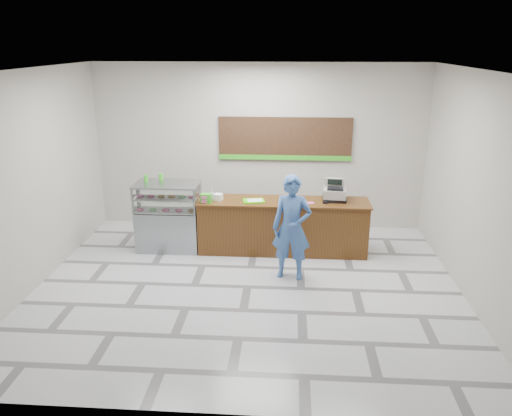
# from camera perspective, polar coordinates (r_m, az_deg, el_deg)

# --- Properties ---
(floor) EXTENTS (7.00, 7.00, 0.00)m
(floor) POSITION_cam_1_polar(r_m,az_deg,el_deg) (8.43, -0.98, -9.00)
(floor) COLOR silver
(floor) RESTS_ON ground
(back_wall) EXTENTS (7.00, 0.00, 7.00)m
(back_wall) POSITION_cam_1_polar(r_m,az_deg,el_deg) (10.68, 0.35, 6.95)
(back_wall) COLOR #B9B3AA
(back_wall) RESTS_ON floor
(ceiling) EXTENTS (7.00, 7.00, 0.00)m
(ceiling) POSITION_cam_1_polar(r_m,az_deg,el_deg) (7.48, -1.13, 15.49)
(ceiling) COLOR silver
(ceiling) RESTS_ON back_wall
(sales_counter) EXTENTS (3.26, 0.76, 1.03)m
(sales_counter) POSITION_cam_1_polar(r_m,az_deg,el_deg) (9.61, 3.06, -2.08)
(sales_counter) COLOR #593214
(sales_counter) RESTS_ON floor
(display_case) EXTENTS (1.22, 0.72, 1.33)m
(display_case) POSITION_cam_1_polar(r_m,az_deg,el_deg) (9.83, -9.97, -0.87)
(display_case) COLOR gray
(display_case) RESTS_ON floor
(menu_board) EXTENTS (2.80, 0.06, 0.90)m
(menu_board) POSITION_cam_1_polar(r_m,az_deg,el_deg) (10.59, 3.34, 7.83)
(menu_board) COLOR black
(menu_board) RESTS_ON back_wall
(cash_register) EXTENTS (0.46, 0.48, 0.40)m
(cash_register) POSITION_cam_1_polar(r_m,az_deg,el_deg) (9.55, 8.97, 1.78)
(cash_register) COLOR black
(cash_register) RESTS_ON sales_counter
(card_terminal) EXTENTS (0.12, 0.19, 0.04)m
(card_terminal) POSITION_cam_1_polar(r_m,az_deg,el_deg) (9.40, 7.98, 0.75)
(card_terminal) COLOR black
(card_terminal) RESTS_ON sales_counter
(serving_tray) EXTENTS (0.45, 0.36, 0.02)m
(serving_tray) POSITION_cam_1_polar(r_m,az_deg,el_deg) (9.39, -0.25, 0.84)
(serving_tray) COLOR #3AD800
(serving_tray) RESTS_ON sales_counter
(napkin_box) EXTENTS (0.18, 0.18, 0.12)m
(napkin_box) POSITION_cam_1_polar(r_m,az_deg,el_deg) (9.47, -4.35, 1.26)
(napkin_box) COLOR white
(napkin_box) RESTS_ON sales_counter
(straw_cup) EXTENTS (0.08, 0.08, 0.12)m
(straw_cup) POSITION_cam_1_polar(r_m,az_deg,el_deg) (9.54, -5.08, 1.36)
(straw_cup) COLOR silver
(straw_cup) RESTS_ON sales_counter
(promo_box) EXTENTS (0.21, 0.16, 0.17)m
(promo_box) POSITION_cam_1_polar(r_m,az_deg,el_deg) (9.33, -5.72, 1.12)
(promo_box) COLOR green
(promo_box) RESTS_ON sales_counter
(donut_decal) EXTENTS (0.14, 0.14, 0.00)m
(donut_decal) POSITION_cam_1_polar(r_m,az_deg,el_deg) (9.35, 6.25, 0.58)
(donut_decal) COLOR #D7508C
(donut_decal) RESTS_ON sales_counter
(green_cup_left) EXTENTS (0.08, 0.08, 0.13)m
(green_cup_left) POSITION_cam_1_polar(r_m,az_deg,el_deg) (9.83, -12.46, 3.35)
(green_cup_left) COLOR green
(green_cup_left) RESTS_ON display_case
(green_cup_right) EXTENTS (0.09, 0.09, 0.13)m
(green_cup_right) POSITION_cam_1_polar(r_m,az_deg,el_deg) (9.84, -10.80, 3.50)
(green_cup_right) COLOR green
(green_cup_right) RESTS_ON display_case
(customer) EXTENTS (0.71, 0.52, 1.82)m
(customer) POSITION_cam_1_polar(r_m,az_deg,el_deg) (8.44, 4.10, -2.25)
(customer) COLOR #3960A2
(customer) RESTS_ON floor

